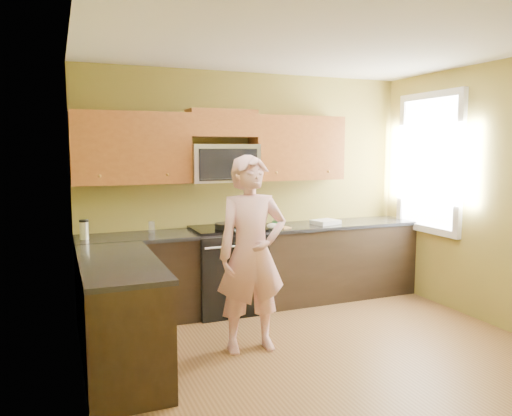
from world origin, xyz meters
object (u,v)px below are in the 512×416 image
microwave (223,182)px  stove (227,269)px  travel_mug (85,239)px  frying_pan (227,228)px  butter_tub (278,227)px  woman (252,254)px

microwave → stove: bearing=-90.0°
travel_mug → stove: bearing=0.1°
frying_pan → travel_mug: size_ratio=2.40×
stove → butter_tub: 0.76m
woman → butter_tub: woman is taller
butter_tub → travel_mug: size_ratio=0.64×
stove → microwave: size_ratio=1.25×
stove → microwave: 0.98m
butter_tub → woman: bearing=-124.3°
butter_tub → frying_pan: bearing=-175.2°
microwave → frying_pan: 0.54m
butter_tub → stove: bearing=178.7°
microwave → woman: bearing=-96.4°
stove → butter_tub: (0.62, -0.01, 0.45)m
woman → butter_tub: bearing=58.7°
stove → travel_mug: bearing=-179.9°
stove → frying_pan: bearing=-106.0°
frying_pan → travel_mug: travel_mug is taller
stove → frying_pan: frying_pan is taller
microwave → travel_mug: microwave is taller
microwave → frying_pan: bearing=-95.7°
stove → microwave: (0.00, 0.12, 0.97)m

